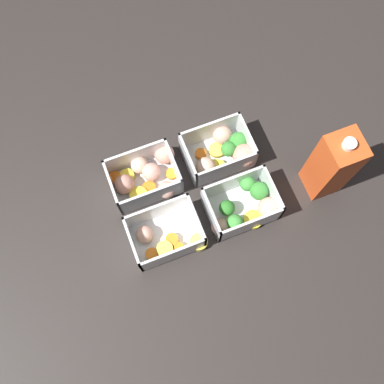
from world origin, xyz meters
name	(u,v)px	position (x,y,z in m)	size (l,w,h in m)	color
ground_plane	(192,196)	(0.00, 0.00, 0.00)	(4.00, 4.00, 0.00)	#282321
container_near_left	(224,152)	(-0.10, -0.06, 0.03)	(0.14, 0.12, 0.07)	white
container_near_right	(146,176)	(0.08, -0.07, 0.02)	(0.16, 0.13, 0.07)	white
container_far_left	(245,206)	(-0.09, 0.07, 0.03)	(0.16, 0.11, 0.07)	white
container_far_right	(165,236)	(0.08, 0.07, 0.02)	(0.15, 0.11, 0.07)	white
juice_carton	(332,165)	(-0.26, 0.07, 0.10)	(0.07, 0.07, 0.20)	#D14C1E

